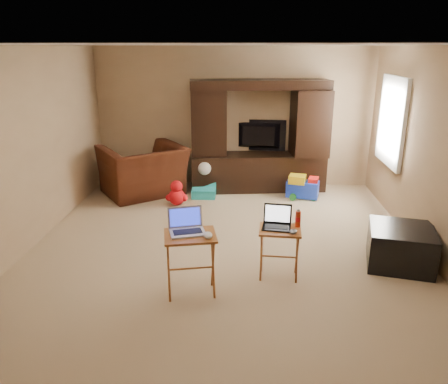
# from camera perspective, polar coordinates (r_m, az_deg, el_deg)

# --- Properties ---
(floor) EXTENTS (5.50, 5.50, 0.00)m
(floor) POSITION_cam_1_polar(r_m,az_deg,el_deg) (5.79, 0.11, -6.90)
(floor) COLOR beige
(floor) RESTS_ON ground
(ceiling) EXTENTS (5.50, 5.50, 0.00)m
(ceiling) POSITION_cam_1_polar(r_m,az_deg,el_deg) (5.23, 0.13, 18.68)
(ceiling) COLOR silver
(ceiling) RESTS_ON ground
(wall_back) EXTENTS (5.00, 0.00, 5.00)m
(wall_back) POSITION_cam_1_polar(r_m,az_deg,el_deg) (8.07, 1.22, 9.70)
(wall_back) COLOR tan
(wall_back) RESTS_ON ground
(wall_front) EXTENTS (5.00, 0.00, 5.00)m
(wall_front) POSITION_cam_1_polar(r_m,az_deg,el_deg) (2.78, -3.04, -7.86)
(wall_front) COLOR tan
(wall_front) RESTS_ON ground
(wall_left) EXTENTS (0.00, 5.50, 5.50)m
(wall_left) POSITION_cam_1_polar(r_m,az_deg,el_deg) (6.05, -24.35, 5.08)
(wall_left) COLOR tan
(wall_left) RESTS_ON ground
(wall_right) EXTENTS (0.00, 5.50, 5.50)m
(wall_right) POSITION_cam_1_polar(r_m,az_deg,el_deg) (5.81, 25.67, 4.39)
(wall_right) COLOR tan
(wall_right) RESTS_ON ground
(window_pane) EXTENTS (0.00, 1.20, 1.20)m
(window_pane) POSITION_cam_1_polar(r_m,az_deg,el_deg) (7.20, 21.21, 8.61)
(window_pane) COLOR white
(window_pane) RESTS_ON ground
(window_frame) EXTENTS (0.06, 1.14, 1.34)m
(window_frame) POSITION_cam_1_polar(r_m,az_deg,el_deg) (7.20, 21.06, 8.62)
(window_frame) COLOR white
(window_frame) RESTS_ON ground
(entertainment_center) EXTENTS (2.44, 0.88, 1.95)m
(entertainment_center) POSITION_cam_1_polar(r_m,az_deg,el_deg) (7.80, 4.54, 7.27)
(entertainment_center) COLOR black
(entertainment_center) RESTS_ON floor
(television) EXTENTS (1.00, 0.23, 0.57)m
(television) POSITION_cam_1_polar(r_m,az_deg,el_deg) (8.03, 4.51, 7.31)
(television) COLOR black
(television) RESTS_ON entertainment_center
(recliner) EXTENTS (1.74, 1.70, 0.86)m
(recliner) POSITION_cam_1_polar(r_m,az_deg,el_deg) (7.73, -10.48, 2.76)
(recliner) COLOR #46200F
(recliner) RESTS_ON floor
(child_rocker) EXTENTS (0.41, 0.46, 0.54)m
(child_rocker) POSITION_cam_1_polar(r_m,az_deg,el_deg) (7.53, -2.65, 1.37)
(child_rocker) COLOR teal
(child_rocker) RESTS_ON floor
(plush_toy) EXTENTS (0.38, 0.31, 0.42)m
(plush_toy) POSITION_cam_1_polar(r_m,az_deg,el_deg) (7.18, -6.20, -0.08)
(plush_toy) COLOR red
(plush_toy) RESTS_ON floor
(push_toy) EXTENTS (0.63, 0.51, 0.41)m
(push_toy) POSITION_cam_1_polar(r_m,az_deg,el_deg) (7.60, 10.24, 0.74)
(push_toy) COLOR blue
(push_toy) RESTS_ON floor
(ottoman) EXTENTS (0.87, 0.87, 0.47)m
(ottoman) POSITION_cam_1_polar(r_m,az_deg,el_deg) (5.61, 22.06, -6.62)
(ottoman) COLOR black
(ottoman) RESTS_ON floor
(tray_table_left) EXTENTS (0.59, 0.51, 0.68)m
(tray_table_left) POSITION_cam_1_polar(r_m,az_deg,el_deg) (4.59, -4.35, -9.42)
(tray_table_left) COLOR #A55528
(tray_table_left) RESTS_ON floor
(tray_table_right) EXTENTS (0.48, 0.39, 0.59)m
(tray_table_right) POSITION_cam_1_polar(r_m,az_deg,el_deg) (4.94, 7.20, -7.95)
(tray_table_right) COLOR #AC5529
(tray_table_right) RESTS_ON floor
(laptop_left) EXTENTS (0.42, 0.38, 0.24)m
(laptop_left) POSITION_cam_1_polar(r_m,az_deg,el_deg) (4.43, -4.83, -3.97)
(laptop_left) COLOR #B3B3B8
(laptop_left) RESTS_ON tray_table_left
(laptop_right) EXTENTS (0.34, 0.29, 0.24)m
(laptop_right) POSITION_cam_1_polar(r_m,az_deg,el_deg) (4.79, 6.91, -3.40)
(laptop_right) COLOR black
(laptop_right) RESTS_ON tray_table_right
(mouse_left) EXTENTS (0.10, 0.15, 0.06)m
(mouse_left) POSITION_cam_1_polar(r_m,az_deg,el_deg) (4.35, -2.09, -5.67)
(mouse_left) COLOR white
(mouse_left) RESTS_ON tray_table_left
(mouse_right) EXTENTS (0.11, 0.14, 0.05)m
(mouse_right) POSITION_cam_1_polar(r_m,az_deg,el_deg) (4.71, 9.03, -5.14)
(mouse_right) COLOR #3F3F44
(mouse_right) RESTS_ON tray_table_right
(water_bottle) EXTENTS (0.06, 0.06, 0.18)m
(water_bottle) POSITION_cam_1_polar(r_m,az_deg,el_deg) (4.88, 9.64, -3.49)
(water_bottle) COLOR #B9240B
(water_bottle) RESTS_ON tray_table_right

